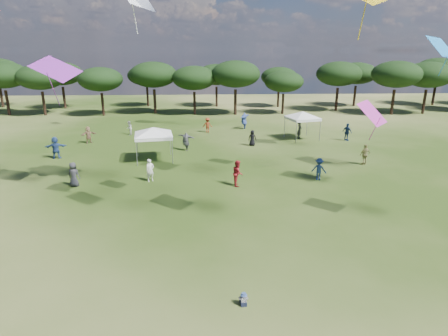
% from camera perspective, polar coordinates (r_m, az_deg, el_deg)
% --- Properties ---
extents(tree_line, '(108.78, 17.63, 7.77)m').
position_cam_1_polar(tree_line, '(57.11, 0.62, 14.05)').
color(tree_line, black).
rests_on(tree_line, ground).
extents(tent_left, '(6.03, 6.03, 3.10)m').
position_cam_1_polar(tent_left, '(31.52, -10.75, 5.90)').
color(tent_left, gray).
rests_on(tent_left, ground).
extents(tent_right, '(5.58, 5.58, 3.18)m').
position_cam_1_polar(tent_right, '(39.53, 11.93, 8.25)').
color(tent_right, gray).
rests_on(tent_right, ground).
extents(toddler, '(0.35, 0.39, 0.51)m').
position_cam_1_polar(toddler, '(14.36, 3.00, -19.38)').
color(toddler, black).
rests_on(toddler, ground).
extents(festival_crowd, '(28.60, 20.90, 1.92)m').
position_cam_1_polar(festival_crowd, '(35.51, -3.32, 4.49)').
color(festival_crowd, '#956B51').
rests_on(festival_crowd, ground).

